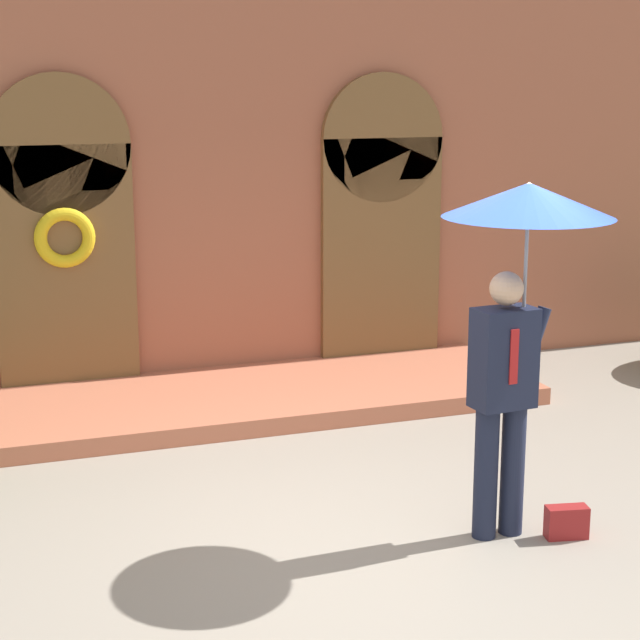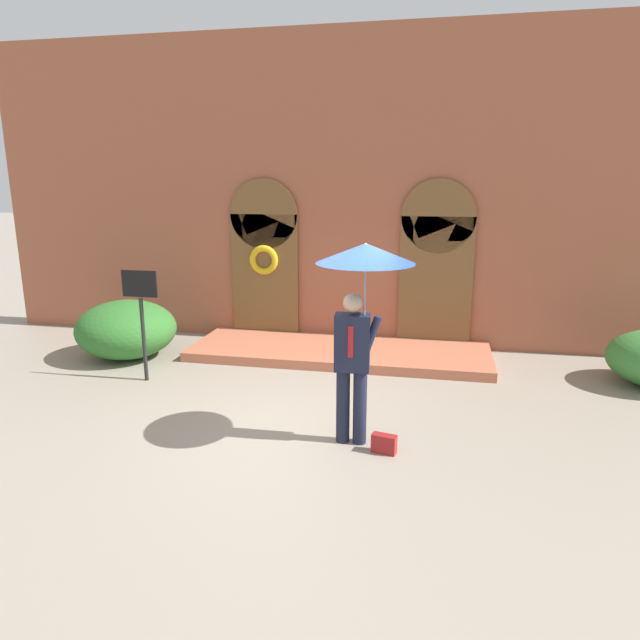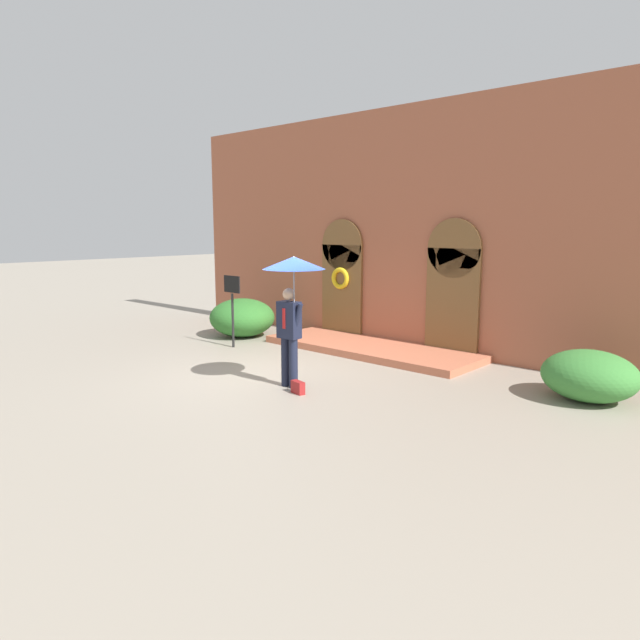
{
  "view_description": "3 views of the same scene",
  "coord_description": "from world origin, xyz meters",
  "views": [
    {
      "loc": [
        -2.65,
        -6.17,
        3.02
      ],
      "look_at": [
        0.09,
        1.54,
        1.14
      ],
      "focal_mm": 60.0,
      "sensor_mm": 36.0,
      "label": 1
    },
    {
      "loc": [
        1.62,
        -6.44,
        3.04
      ],
      "look_at": [
        -0.04,
        1.55,
        1.01
      ],
      "focal_mm": 32.0,
      "sensor_mm": 36.0,
      "label": 2
    },
    {
      "loc": [
        7.88,
        -7.26,
        2.89
      ],
      "look_at": [
        0.16,
        1.16,
        0.99
      ],
      "focal_mm": 32.0,
      "sensor_mm": 36.0,
      "label": 3
    }
  ],
  "objects": [
    {
      "name": "sign_post",
      "position": [
        -2.72,
        1.21,
        1.16
      ],
      "size": [
        0.56,
        0.06,
        1.72
      ],
      "color": "black",
      "rests_on": "ground"
    },
    {
      "name": "shrub_right",
      "position": [
        4.97,
        2.54,
        0.43
      ],
      "size": [
        1.56,
        1.39,
        0.85
      ],
      "primitive_type": "ellipsoid",
      "color": "#387A33",
      "rests_on": "ground"
    },
    {
      "name": "ground_plane",
      "position": [
        0.0,
        0.0,
        0.0
      ],
      "size": [
        80.0,
        80.0,
        0.0
      ],
      "primitive_type": "plane",
      "color": "gray"
    },
    {
      "name": "person_with_umbrella",
      "position": [
        0.81,
        -0.26,
        1.91
      ],
      "size": [
        1.1,
        1.1,
        2.36
      ],
      "color": "#191E33",
      "rests_on": "ground"
    },
    {
      "name": "handbag",
      "position": [
        1.12,
        -0.46,
        0.11
      ],
      "size": [
        0.3,
        0.17,
        0.22
      ],
      "primitive_type": "cube",
      "rotation": [
        0.0,
        0.0,
        -0.2
      ],
      "color": "maroon",
      "rests_on": "ground"
    },
    {
      "name": "shrub_left",
      "position": [
        -3.62,
        2.25,
        0.5
      ],
      "size": [
        1.71,
        1.69,
        1.0
      ],
      "primitive_type": "ellipsoid",
      "color": "#2D6B28",
      "rests_on": "ground"
    },
    {
      "name": "building_facade",
      "position": [
        -0.0,
        4.15,
        2.68
      ],
      "size": [
        14.0,
        2.3,
        5.6
      ],
      "color": "#9E563D",
      "rests_on": "ground"
    }
  ]
}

